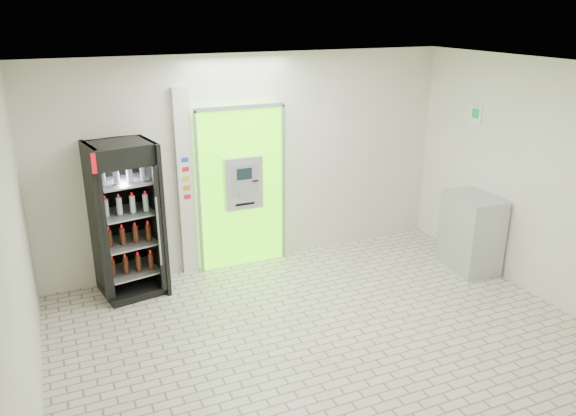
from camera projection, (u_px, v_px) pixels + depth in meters
ground at (331, 342)px, 6.32m from camera, size 6.00×6.00×0.00m
room_shell at (336, 187)px, 5.70m from camera, size 6.00×6.00×6.00m
atm_assembly at (241, 187)px, 7.94m from camera, size 1.30×0.24×2.33m
pillar at (186, 184)px, 7.63m from camera, size 0.22×0.11×2.60m
beverage_cooler at (127, 222)px, 7.17m from camera, size 0.87×0.82×2.02m
steel_cabinet at (471, 233)px, 7.96m from camera, size 0.62×0.87×1.10m
exit_sign at (476, 115)px, 7.94m from camera, size 0.02×0.22×0.26m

